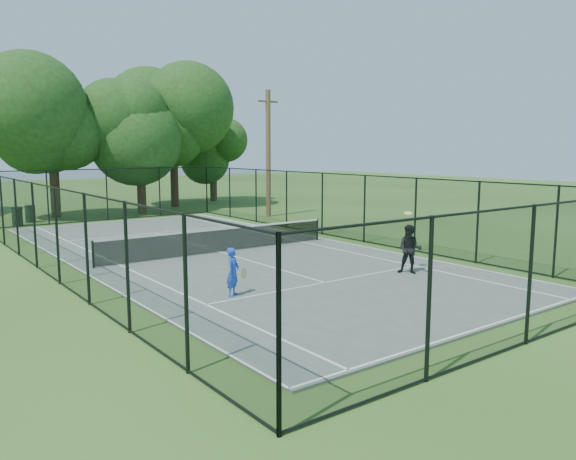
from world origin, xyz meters
TOP-DOWN VIEW (x-y plane):
  - ground at (0.00, 0.00)m, footprint 120.00×120.00m
  - tennis_court at (0.00, 0.00)m, footprint 11.00×24.00m
  - tennis_net at (0.00, 0.00)m, footprint 10.08×0.08m
  - fence at (0.00, 0.00)m, footprint 13.10×26.10m
  - tree_near_left at (-2.00, 16.36)m, footprint 6.57×6.57m
  - tree_near_mid at (2.94, 15.07)m, footprint 6.15×6.15m
  - tree_near_right at (6.52, 17.79)m, footprint 6.48×6.48m
  - tree_far_right at (11.04, 20.25)m, footprint 4.43×4.43m
  - trash_bin_left at (-4.71, 13.62)m, footprint 0.58×0.58m
  - trash_bin_right at (-3.81, 14.75)m, footprint 0.58×0.58m
  - utility_pole at (8.58, 9.00)m, footprint 1.40×0.30m
  - player_blue at (-3.05, -6.04)m, footprint 0.88×0.55m
  - player_black at (3.06, -7.08)m, footprint 0.96×1.09m

SIDE VIEW (x-z plane):
  - ground at x=0.00m, z-range 0.00..0.00m
  - tennis_court at x=0.00m, z-range 0.00..0.06m
  - trash_bin_right at x=-3.81m, z-range 0.01..0.98m
  - trash_bin_left at x=-4.71m, z-range 0.01..1.03m
  - tennis_net at x=0.00m, z-range 0.10..1.05m
  - player_blue at x=-3.05m, z-range 0.06..1.42m
  - player_black at x=3.06m, z-range -0.14..1.88m
  - fence at x=0.00m, z-range 0.00..3.00m
  - tree_far_right at x=11.04m, z-range 0.69..6.55m
  - utility_pole at x=8.58m, z-range 0.06..7.67m
  - tree_near_mid at x=2.94m, z-range 0.93..8.97m
  - tree_near_left at x=-2.00m, z-range 0.99..9.55m
  - tree_near_right at x=6.52m, z-range 1.21..10.16m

